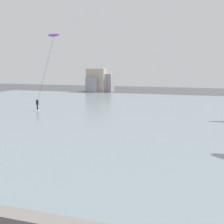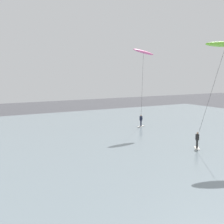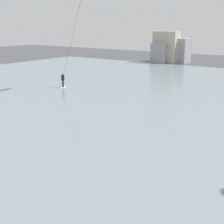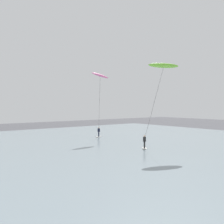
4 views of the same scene
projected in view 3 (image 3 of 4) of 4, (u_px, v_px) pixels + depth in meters
water_bay at (224, 109)px, 28.74m from camera, size 84.00×52.00×0.10m
far_shore_buildings at (170, 50)px, 61.34m from camera, size 5.98×5.34×5.74m
kitesurfer_purple at (80, 1)px, 34.76m from camera, size 3.76×3.00×10.83m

